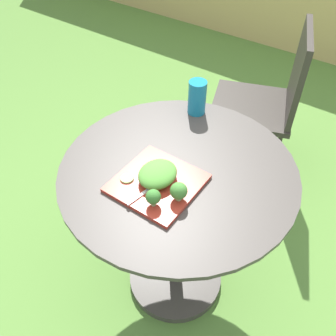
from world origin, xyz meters
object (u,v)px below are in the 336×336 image
patio_chair (271,95)px  drinking_glass (197,99)px  fork (149,189)px  salad_plate (157,183)px

patio_chair → drinking_glass: bearing=-98.2°
fork → salad_plate: bearing=89.8°
patio_chair → salad_plate: bearing=-89.1°
patio_chair → salad_plate: size_ratio=3.42×
patio_chair → drinking_glass: same height
drinking_glass → fork: size_ratio=0.91×
fork → patio_chair: bearing=90.8°
patio_chair → fork: bearing=-89.2°
salad_plate → drinking_glass: size_ratio=1.88×
patio_chair → fork: size_ratio=5.82×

